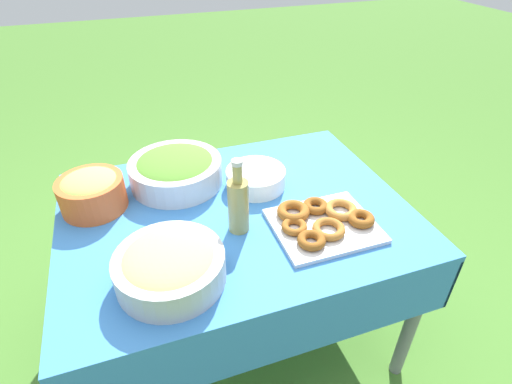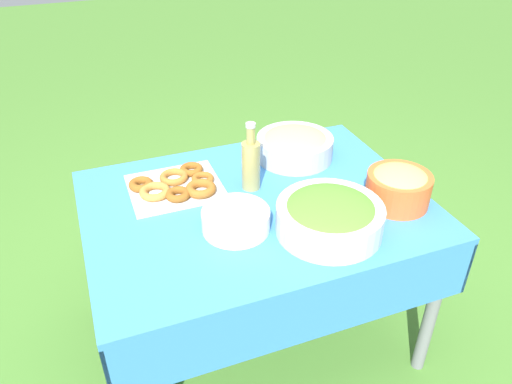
% 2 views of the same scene
% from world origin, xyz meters
% --- Properties ---
extents(ground_plane, '(14.00, 14.00, 0.00)m').
position_xyz_m(ground_plane, '(0.00, 0.00, 0.00)').
color(ground_plane, '#477A2D').
extents(picnic_table, '(1.24, 0.93, 0.69)m').
position_xyz_m(picnic_table, '(0.00, 0.00, 0.60)').
color(picnic_table, '#387AC6').
rests_on(picnic_table, ground_plane).
extents(salad_bowl, '(0.36, 0.36, 0.12)m').
position_xyz_m(salad_bowl, '(-0.17, 0.25, 0.76)').
color(salad_bowl, silver).
rests_on(salad_bowl, picnic_table).
extents(pasta_bowl, '(0.32, 0.32, 0.12)m').
position_xyz_m(pasta_bowl, '(-0.27, -0.26, 0.75)').
color(pasta_bowl, '#B2B7BC').
rests_on(pasta_bowl, picnic_table).
extents(donut_platter, '(0.35, 0.30, 0.05)m').
position_xyz_m(donut_platter, '(0.25, -0.19, 0.71)').
color(donut_platter, silver).
rests_on(donut_platter, picnic_table).
extents(plate_stack, '(0.23, 0.23, 0.07)m').
position_xyz_m(plate_stack, '(0.12, 0.12, 0.73)').
color(plate_stack, white).
rests_on(plate_stack, picnic_table).
extents(olive_oil_bottle, '(0.07, 0.07, 0.27)m').
position_xyz_m(olive_oil_bottle, '(-0.02, -0.10, 0.80)').
color(olive_oil_bottle, '#998E4C').
rests_on(olive_oil_bottle, picnic_table).
extents(fruit_bowl, '(0.23, 0.23, 0.14)m').
position_xyz_m(fruit_bowl, '(-0.48, 0.19, 0.77)').
color(fruit_bowl, '#E05B28').
rests_on(fruit_bowl, picnic_table).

